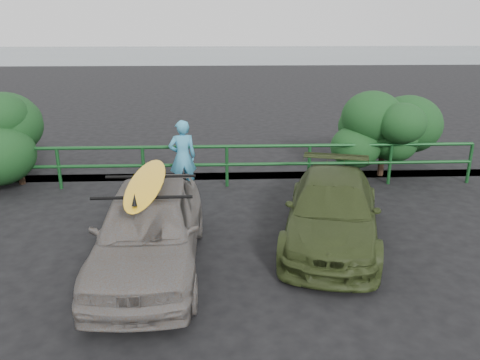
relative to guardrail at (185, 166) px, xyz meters
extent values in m
plane|color=black|center=(0.00, -5.00, -0.52)|extent=(80.00, 80.00, 0.00)
plane|color=slate|center=(0.00, 55.00, -0.52)|extent=(200.00, 200.00, 0.00)
imported|color=slate|center=(-0.30, -3.95, 0.16)|extent=(1.63, 4.02, 1.37)
imported|color=#2F3B1A|center=(2.85, -3.07, 0.06)|extent=(2.58, 4.26, 1.16)
imported|color=#3E95BA|center=(-0.02, -0.41, 0.34)|extent=(0.71, 0.55, 1.73)
ellipsoid|color=yellow|center=(-0.30, -3.95, 0.93)|extent=(0.54, 2.55, 0.08)
camera|label=1|loc=(0.84, -10.81, 3.25)|focal=35.00mm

